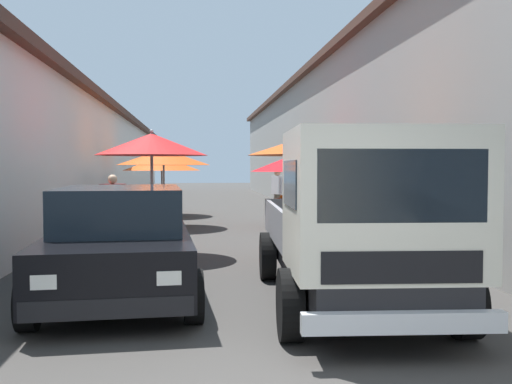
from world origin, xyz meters
name	(u,v)px	position (x,y,z in m)	size (l,w,h in m)	color
ground	(217,227)	(13.50, 0.00, 0.00)	(90.00, 90.00, 0.00)	#3D3A38
building_right_concrete	(425,137)	(15.75, -7.10, 2.72)	(49.80, 7.50, 5.43)	gray
fruit_stall_far_left	(289,174)	(13.24, -2.05, 1.50)	(2.19, 2.19, 2.09)	#9E9EA3
fruit_stall_mid_lane	(315,161)	(7.05, -1.47, 1.82)	(2.35, 2.35, 2.37)	#9E9EA3
fruit_stall_near_right	(153,167)	(8.09, 1.41, 1.72)	(2.10, 2.10, 2.42)	#9E9EA3
fruit_stall_near_left	(162,168)	(17.31, 1.74, 1.66)	(2.69, 2.69, 2.16)	#9E9EA3
fruit_stall_far_right	(164,165)	(13.42, 1.47, 1.77)	(2.60, 2.60, 2.29)	#9E9EA3
hatchback_car	(121,242)	(4.81, 1.59, 0.74)	(4.01, 2.12, 1.45)	black
delivery_truck	(362,228)	(3.41, -1.22, 1.04)	(5.01, 2.18, 2.08)	black
vendor_by_crates	(113,204)	(10.37, 2.47, 0.88)	(0.38, 0.56, 1.54)	navy
vendor_in_shade	(277,190)	(16.03, -2.12, 0.95)	(0.61, 0.37, 1.64)	#665B4C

